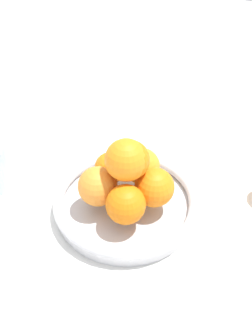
% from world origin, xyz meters
% --- Properties ---
extents(ground_plane, '(4.00, 4.00, 0.00)m').
position_xyz_m(ground_plane, '(0.00, 0.00, 0.00)').
color(ground_plane, white).
extents(fruit_bowl, '(0.30, 0.30, 0.04)m').
position_xyz_m(fruit_bowl, '(0.00, 0.00, 0.02)').
color(fruit_bowl, silver).
rests_on(fruit_bowl, ground_plane).
extents(orange_pile, '(0.18, 0.19, 0.14)m').
position_xyz_m(orange_pile, '(0.00, -0.01, 0.10)').
color(orange_pile, orange).
rests_on(orange_pile, fruit_bowl).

